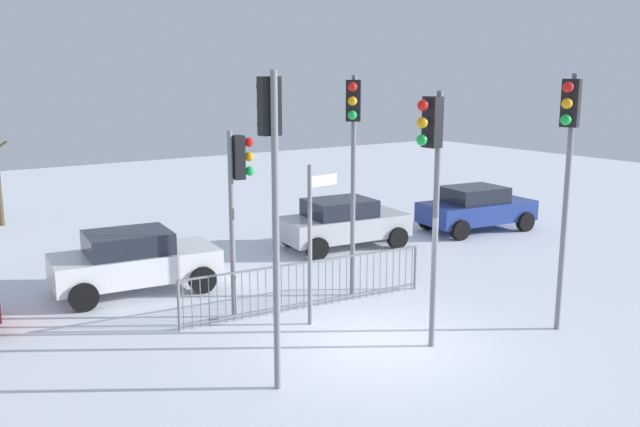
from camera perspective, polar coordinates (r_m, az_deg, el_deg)
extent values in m
plane|color=white|center=(13.43, 4.97, -10.75)|extent=(60.00, 60.00, 0.00)
cylinder|color=slate|center=(15.56, 2.78, 2.09)|extent=(0.11, 0.11, 5.06)
cube|color=black|center=(15.20, 2.80, 9.37)|extent=(0.39, 0.38, 0.90)
sphere|color=red|center=(14.94, 2.74, 10.49)|extent=(0.20, 0.20, 0.20)
sphere|color=orange|center=(14.95, 2.73, 9.34)|extent=(0.20, 0.20, 0.20)
sphere|color=green|center=(14.96, 2.72, 8.19)|extent=(0.20, 0.20, 0.20)
cylinder|color=slate|center=(14.24, 19.78, 0.60)|extent=(0.11, 0.11, 5.10)
cube|color=black|center=(13.87, 20.16, 8.63)|extent=(0.32, 0.38, 0.90)
sphere|color=red|center=(13.62, 19.97, 9.87)|extent=(0.20, 0.20, 0.20)
sphere|color=orange|center=(13.63, 19.89, 8.61)|extent=(0.20, 0.20, 0.20)
sphere|color=green|center=(13.64, 19.80, 7.35)|extent=(0.20, 0.20, 0.20)
cylinder|color=slate|center=(10.80, -3.70, -1.91)|extent=(0.11, 0.11, 5.15)
cube|color=black|center=(10.66, -4.24, 8.91)|extent=(0.34, 0.25, 0.90)
sphere|color=red|center=(10.88, -4.84, 10.53)|extent=(0.20, 0.20, 0.20)
sphere|color=orange|center=(10.89, -4.81, 8.95)|extent=(0.20, 0.20, 0.20)
sphere|color=green|center=(10.91, -4.78, 7.38)|extent=(0.20, 0.20, 0.20)
cylinder|color=slate|center=(12.73, 9.60, -0.79)|extent=(0.11, 0.11, 4.80)
cube|color=black|center=(12.36, 9.35, 7.52)|extent=(0.23, 0.33, 0.90)
sphere|color=red|center=(12.16, 8.57, 8.90)|extent=(0.20, 0.20, 0.20)
sphere|color=orange|center=(12.18, 8.53, 7.49)|extent=(0.20, 0.20, 0.20)
sphere|color=green|center=(12.20, 8.49, 6.08)|extent=(0.20, 0.20, 0.20)
cylinder|color=slate|center=(14.35, -7.34, -1.05)|extent=(0.11, 0.11, 3.96)
cube|color=black|center=(14.17, -6.86, 4.67)|extent=(0.26, 0.34, 0.90)
sphere|color=red|center=(14.22, -5.94, 5.93)|extent=(0.20, 0.20, 0.20)
sphere|color=orange|center=(14.26, -5.92, 4.73)|extent=(0.20, 0.20, 0.20)
sphere|color=green|center=(14.29, -5.89, 3.54)|extent=(0.20, 0.20, 0.20)
cylinder|color=slate|center=(13.86, -0.85, -2.75)|extent=(0.09, 0.09, 3.33)
cube|color=white|center=(13.86, 0.33, 2.80)|extent=(0.69, 0.15, 0.22)
cube|color=slate|center=(14.98, -1.05, -4.08)|extent=(5.79, 0.63, 0.04)
cube|color=slate|center=(15.26, -1.03, -7.44)|extent=(5.79, 0.63, 0.04)
cylinder|color=slate|center=(14.13, -11.33, -7.52)|extent=(0.02, 0.02, 1.05)
cylinder|color=slate|center=(14.18, -10.62, -7.42)|extent=(0.02, 0.02, 1.05)
cylinder|color=slate|center=(14.23, -9.92, -7.32)|extent=(0.02, 0.02, 1.05)
cylinder|color=slate|center=(14.28, -9.23, -7.22)|extent=(0.02, 0.02, 1.05)
cylinder|color=slate|center=(14.34, -8.53, -7.13)|extent=(0.02, 0.02, 1.05)
cylinder|color=slate|center=(14.40, -7.85, -7.03)|extent=(0.02, 0.02, 1.05)
cylinder|color=slate|center=(14.46, -7.17, -6.93)|extent=(0.02, 0.02, 1.05)
cylinder|color=slate|center=(14.52, -6.50, -6.83)|extent=(0.02, 0.02, 1.05)
cylinder|color=slate|center=(14.59, -5.83, -6.73)|extent=(0.02, 0.02, 1.05)
cylinder|color=slate|center=(14.65, -5.17, -6.63)|extent=(0.02, 0.02, 1.05)
cylinder|color=slate|center=(14.72, -4.52, -6.53)|extent=(0.02, 0.02, 1.05)
cylinder|color=slate|center=(14.79, -3.87, -6.43)|extent=(0.02, 0.02, 1.05)
cylinder|color=slate|center=(14.87, -3.23, -6.34)|extent=(0.02, 0.02, 1.05)
cylinder|color=slate|center=(14.94, -2.60, -6.24)|extent=(0.02, 0.02, 1.05)
cylinder|color=slate|center=(15.02, -1.97, -6.14)|extent=(0.02, 0.02, 1.05)
cylinder|color=slate|center=(15.09, -1.35, -6.04)|extent=(0.02, 0.02, 1.05)
cylinder|color=slate|center=(15.17, -0.73, -5.94)|extent=(0.02, 0.02, 1.05)
cylinder|color=slate|center=(15.26, -0.13, -5.85)|extent=(0.02, 0.02, 1.05)
cylinder|color=slate|center=(15.34, 0.48, -5.75)|extent=(0.02, 0.02, 1.05)
cylinder|color=slate|center=(15.42, 1.07, -5.65)|extent=(0.02, 0.02, 1.05)
cylinder|color=slate|center=(15.51, 1.66, -5.56)|extent=(0.02, 0.02, 1.05)
cylinder|color=slate|center=(15.60, 2.24, -5.46)|extent=(0.02, 0.02, 1.05)
cylinder|color=slate|center=(15.69, 2.81, -5.37)|extent=(0.02, 0.02, 1.05)
cylinder|color=slate|center=(15.78, 3.38, -5.27)|extent=(0.02, 0.02, 1.05)
cylinder|color=slate|center=(15.87, 3.94, -5.18)|extent=(0.02, 0.02, 1.05)
cylinder|color=slate|center=(15.97, 4.49, -5.09)|extent=(0.02, 0.02, 1.05)
cylinder|color=slate|center=(16.06, 5.04, -4.99)|extent=(0.02, 0.02, 1.05)
cylinder|color=slate|center=(16.16, 5.58, -4.90)|extent=(0.02, 0.02, 1.05)
cylinder|color=slate|center=(16.26, 6.11, -4.81)|extent=(0.02, 0.02, 1.05)
cylinder|color=slate|center=(16.36, 6.64, -4.72)|extent=(0.02, 0.02, 1.05)
cylinder|color=slate|center=(16.46, 7.16, -4.63)|extent=(0.02, 0.02, 1.05)
cylinder|color=slate|center=(16.57, 7.67, -4.54)|extent=(0.02, 0.02, 1.05)
cylinder|color=slate|center=(14.10, -11.69, -7.57)|extent=(0.06, 0.06, 1.05)
cylinder|color=slate|center=(16.62, 7.93, -4.50)|extent=(0.06, 0.06, 1.05)
cube|color=#B2B5BA|center=(20.35, 2.00, -1.07)|extent=(3.96, 2.09, 0.65)
cube|color=#1E232D|center=(20.17, 1.64, 0.41)|extent=(2.05, 1.69, 0.55)
cylinder|color=black|center=(21.82, 3.93, -1.10)|extent=(0.66, 0.29, 0.64)
cylinder|color=black|center=(20.44, 6.47, -2.02)|extent=(0.66, 0.29, 0.64)
cylinder|color=black|center=(20.54, -2.47, -1.89)|extent=(0.66, 0.29, 0.64)
cylinder|color=black|center=(19.07, -0.23, -2.93)|extent=(0.66, 0.29, 0.64)
cube|color=silver|center=(16.82, -15.11, -4.17)|extent=(3.96, 2.09, 0.65)
cube|color=#1E232D|center=(16.66, -15.71, -2.40)|extent=(2.05, 1.69, 0.55)
cylinder|color=black|center=(18.03, -11.51, -4.02)|extent=(0.66, 0.29, 0.64)
cylinder|color=black|center=(16.47, -9.77, -5.45)|extent=(0.66, 0.29, 0.64)
cylinder|color=black|center=(17.49, -20.02, -4.99)|extent=(0.66, 0.29, 0.64)
cylinder|color=black|center=(15.88, -19.09, -6.58)|extent=(0.66, 0.29, 0.64)
cube|color=navy|center=(23.17, 12.92, 0.19)|extent=(3.98, 2.14, 0.65)
cube|color=#1E232D|center=(22.98, 12.70, 1.51)|extent=(2.07, 1.72, 0.55)
cylinder|color=black|center=(24.73, 14.01, 0.08)|extent=(0.66, 0.30, 0.64)
cylinder|color=black|center=(23.52, 16.74, -0.65)|extent=(0.66, 0.30, 0.64)
cylinder|color=black|center=(23.06, 8.96, -0.53)|extent=(0.66, 0.30, 0.64)
cylinder|color=black|center=(21.75, 11.60, -1.36)|extent=(0.66, 0.30, 0.64)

